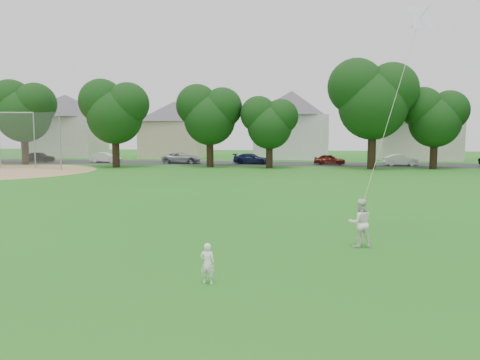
# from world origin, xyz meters

# --- Properties ---
(ground) EXTENTS (160.00, 160.00, 0.00)m
(ground) POSITION_xyz_m (0.00, 0.00, 0.00)
(ground) COLOR #1C6316
(ground) RESTS_ON ground
(street) EXTENTS (90.00, 7.00, 0.01)m
(street) POSITION_xyz_m (0.00, 42.00, 0.01)
(street) COLOR #2D2D30
(street) RESTS_ON ground
(toddler) EXTENTS (0.38, 0.27, 1.00)m
(toddler) POSITION_xyz_m (0.06, -0.00, 0.50)
(toddler) COLOR white
(toddler) RESTS_ON ground
(older_boy) EXTENTS (0.84, 0.72, 1.53)m
(older_boy) POSITION_xyz_m (4.03, 4.24, 0.77)
(older_boy) COLOR white
(older_boy) RESTS_ON ground
(kite) EXTENTS (1.39, 0.84, 6.63)m
(kite) POSITION_xyz_m (4.90, 4.67, 4.14)
(kite) COLOR white
(kite) RESTS_ON ground
(tree_row) EXTENTS (83.03, 8.65, 10.89)m
(tree_row) POSITION_xyz_m (1.27, 36.01, 6.33)
(tree_row) COLOR black
(tree_row) RESTS_ON ground
(parked_cars) EXTENTS (55.73, 2.40, 1.23)m
(parked_cars) POSITION_xyz_m (-2.51, 41.00, 0.61)
(parked_cars) COLOR black
(parked_cars) RESTS_ON ground
(house_row) EXTENTS (77.60, 14.25, 10.57)m
(house_row) POSITION_xyz_m (0.30, 52.00, 5.29)
(house_row) COLOR beige
(house_row) RESTS_ON ground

